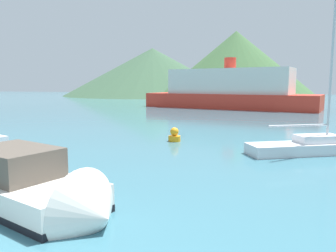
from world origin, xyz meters
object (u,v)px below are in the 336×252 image
sailboat_inner (317,145)px  buoy_marker (174,136)px  ferry_distant (229,91)px  motorboat_near (35,190)px

sailboat_inner → buoy_marker: bearing=142.9°
ferry_distant → sailboat_inner: bearing=-62.6°
sailboat_inner → ferry_distant: sailboat_inner is taller
motorboat_near → ferry_distant: bearing=107.0°
motorboat_near → buoy_marker: 11.75m
sailboat_inner → motorboat_near: bearing=-157.7°
sailboat_inner → ferry_distant: (-9.18, 30.51, 2.08)m
motorboat_near → buoy_marker: (0.29, 11.75, -0.17)m
sailboat_inner → buoy_marker: sailboat_inner is taller
motorboat_near → ferry_distant: (-0.93, 41.30, 1.99)m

